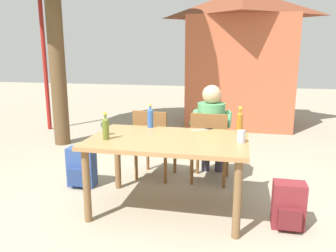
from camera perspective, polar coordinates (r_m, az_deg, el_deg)
name	(u,v)px	position (r m, az deg, el deg)	size (l,w,h in m)	color
ground_plane	(168,209)	(3.48, 0.00, -13.93)	(24.00, 24.00, 0.00)	gray
dining_table	(168,147)	(3.24, 0.00, -3.63)	(1.51, 0.96, 0.74)	#A37547
chair_far_right	(210,144)	(3.98, 7.13, -3.02)	(0.46, 0.46, 0.87)	brown
chair_far_left	(154,141)	(4.09, -2.48, -2.49)	(0.49, 0.49, 0.87)	brown
person_in_white_shirt	(211,128)	(4.04, 7.40, -0.34)	(0.47, 0.61, 1.18)	#4C935B
bottle_olive	(106,128)	(3.20, -10.56, -0.30)	(0.06, 0.06, 0.26)	#566623
bottle_amber	(240,122)	(3.47, 12.12, 0.71)	(0.06, 0.06, 0.27)	#996019
bottle_blue	(150,117)	(3.65, -3.04, 1.48)	(0.06, 0.06, 0.26)	#2D56A3
cup_steel	(241,136)	(3.13, 12.34, -1.75)	(0.08, 0.08, 0.11)	#B2B7BC
cup_white	(106,130)	(3.39, -10.51, -0.67)	(0.07, 0.07, 0.10)	white
table_knife	(204,129)	(3.58, 6.08, -0.55)	(0.22, 0.13, 0.01)	silver
backpack_by_near_side	(81,168)	(4.06, -14.55, -6.94)	(0.32, 0.23, 0.46)	#2D4784
backpack_by_far_side	(288,206)	(3.25, 19.83, -12.73)	(0.28, 0.24, 0.42)	maroon
brick_kiosk	(240,56)	(7.34, 12.23, 11.63)	(2.40, 1.91, 2.79)	#B25638
lamp_post	(41,21)	(7.11, -20.75, 16.40)	(0.56, 0.20, 3.02)	maroon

